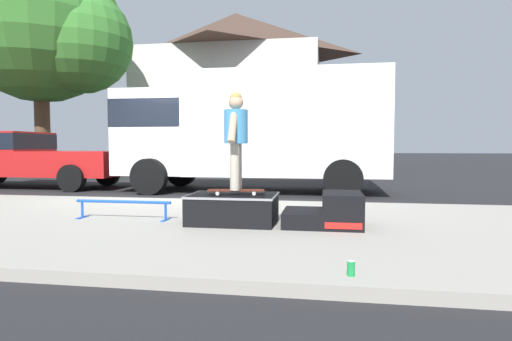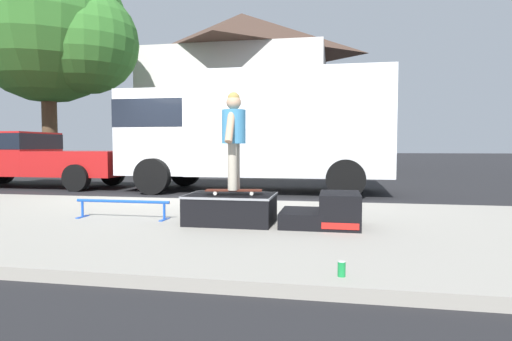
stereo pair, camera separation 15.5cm
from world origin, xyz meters
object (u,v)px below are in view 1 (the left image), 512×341
Objects in this scene: kicker_ramp at (330,212)px; box_truck at (250,127)px; soda_can at (351,268)px; skater_kid at (236,133)px; pickup_truck_red at (23,157)px; skateboard at (236,191)px; grind_rail at (123,205)px; skate_box at (233,208)px; street_tree_main at (48,27)px.

box_truck reaches higher than kicker_ramp.
soda_can is at bearing -73.70° from box_truck.
soda_can is at bearing -86.13° from kicker_ramp.
skater_kid reaches higher than pickup_truck_red.
skateboard is at bearing 135.00° from skater_kid.
grind_rail is 5.44m from box_truck.
skateboard is 0.60× the size of skater_kid.
box_truck is at bearing 106.30° from soda_can.
soda_can is (0.15, -2.19, -0.13)m from kicker_ramp.
soda_can is (3.16, -2.25, -0.15)m from grind_rail.
box_truck is (0.99, 5.18, 1.37)m from grind_rail.
skate_box is 0.82× the size of grind_rail.
grind_rail is 2.02m from skater_kid.
box_truck is (-0.69, 5.24, 1.37)m from skate_box.
pickup_truck_red reaches higher than kicker_ramp.
skateboard is at bearing -2.68° from grind_rail.
skater_kid is 5.32m from box_truck.
street_tree_main is at bearing 139.22° from kicker_ramp.
skateboard reaches higher than soda_can.
street_tree_main reaches higher than kicker_ramp.
skater_kid is 9.17m from pickup_truck_red.
skate_box is at bearing 158.91° from skateboard.
box_truck reaches higher than grind_rail.
kicker_ramp is at bearing -31.12° from pickup_truck_red.
kicker_ramp is 0.78× the size of skater_kid.
skate_box is at bearing -82.50° from box_truck.
street_tree_main is (-8.52, 3.85, 4.03)m from box_truck.
skateboard is (-1.29, -0.02, 0.27)m from kicker_ramp.
grind_rail is 11.72× the size of soda_can.
kicker_ramp reaches higher than grind_rail.
grind_rail is 3.88m from soda_can.
skate_box is 14.02m from street_tree_main.
skate_box is 0.25m from skateboard.
grind_rail is (-3.01, 0.06, 0.02)m from kicker_ramp.
street_tree_main is at bearing 115.16° from pickup_truck_red.
grind_rail is at bearing -50.16° from street_tree_main.
skate_box is 9.13m from pickup_truck_red.
grind_rail is 0.17× the size of street_tree_main.
kicker_ramp is 1.31m from skateboard.
kicker_ramp is 0.15× the size of box_truck.
grind_rail is at bearing 178.81° from kicker_ramp.
skateboard reaches higher than skate_box.
skateboard is 9.17m from pickup_truck_red.
skater_kid is (1.72, -0.08, 1.05)m from grind_rail.
pickup_truck_red is (-8.90, 7.47, 0.71)m from soda_can.
pickup_truck_red is at bearing -64.84° from street_tree_main.
skate_box is 1.05m from skater_kid.
pickup_truck_red is at bearing 144.54° from skate_box.
skate_box is 0.90× the size of skater_kid.
pickup_truck_red is at bearing 144.62° from skateboard.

